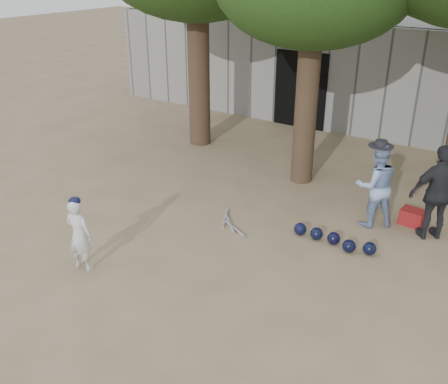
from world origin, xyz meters
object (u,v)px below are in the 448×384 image
Objects in this scene: spectator_blue at (375,186)px; red_bag at (412,217)px; boy_player at (79,235)px; spectator_dark at (439,193)px.

red_bag is (0.65, 0.43, -0.65)m from spectator_blue.
red_bag is at bearing -140.56° from boy_player.
boy_player is 5.29m from spectator_blue.
spectator_dark is at bearing -145.32° from boy_player.
red_bag is at bearing -72.84° from spectator_dark.
spectator_dark reaches higher than spectator_blue.
spectator_blue reaches higher than boy_player.
red_bag is at bearing 174.25° from spectator_blue.
boy_player reaches higher than red_bag.
red_bag is (-0.41, 0.30, -0.73)m from spectator_dark.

